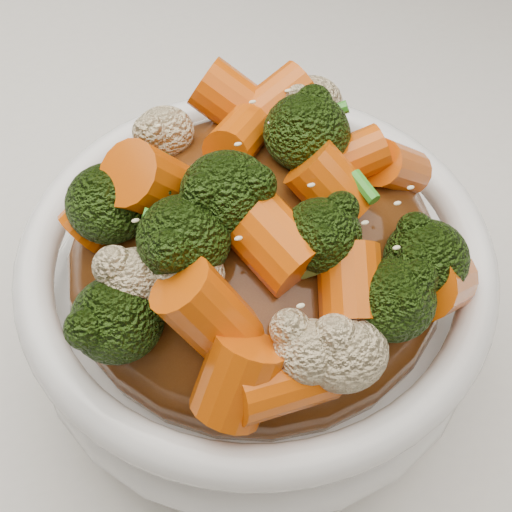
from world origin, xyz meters
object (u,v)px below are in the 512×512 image
object	(u,v)px
carrots	(256,164)
bowl	(256,296)
dining_table	(245,474)
broccoli	(256,166)

from	to	relation	value
carrots	bowl	bearing A→B (deg)	0.00
dining_table	broccoli	bearing A→B (deg)	-97.57
dining_table	bowl	world-z (taller)	bowl
bowl	carrots	world-z (taller)	carrots
bowl	broccoli	bearing A→B (deg)	0.00
bowl	broccoli	world-z (taller)	broccoli
carrots	broccoli	distance (m)	0.00
dining_table	carrots	distance (m)	0.53
dining_table	bowl	size ratio (longest dim) A/B	5.04
dining_table	broccoli	distance (m)	0.53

